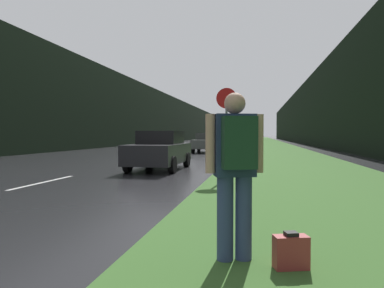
# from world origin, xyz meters

# --- Properties ---
(grass_verge) EXTENTS (6.00, 240.00, 0.02)m
(grass_verge) POSITION_xyz_m (7.59, 40.00, 0.01)
(grass_verge) COLOR #386028
(grass_verge) RESTS_ON ground_plane
(lane_stripe_b) EXTENTS (0.12, 3.00, 0.01)m
(lane_stripe_b) POSITION_xyz_m (0.00, 7.56, 0.00)
(lane_stripe_b) COLOR silver
(lane_stripe_b) RESTS_ON ground_plane
(lane_stripe_c) EXTENTS (0.12, 3.00, 0.01)m
(lane_stripe_c) POSITION_xyz_m (0.00, 14.56, 0.00)
(lane_stripe_c) COLOR silver
(lane_stripe_c) RESTS_ON ground_plane
(lane_stripe_d) EXTENTS (0.12, 3.00, 0.01)m
(lane_stripe_d) POSITION_xyz_m (0.00, 21.56, 0.00)
(lane_stripe_d) COLOR silver
(lane_stripe_d) RESTS_ON ground_plane
(lane_stripe_e) EXTENTS (0.12, 3.00, 0.01)m
(lane_stripe_e) POSITION_xyz_m (0.00, 28.56, 0.00)
(lane_stripe_e) COLOR silver
(lane_stripe_e) RESTS_ON ground_plane
(lane_stripe_f) EXTENTS (0.12, 3.00, 0.01)m
(lane_stripe_f) POSITION_xyz_m (0.00, 35.56, 0.00)
(lane_stripe_f) COLOR silver
(lane_stripe_f) RESTS_ON ground_plane
(treeline_far_side) EXTENTS (2.00, 140.00, 8.51)m
(treeline_far_side) POSITION_xyz_m (-10.59, 50.00, 4.26)
(treeline_far_side) COLOR black
(treeline_far_side) RESTS_ON ground_plane
(treeline_near_side) EXTENTS (2.00, 140.00, 8.78)m
(treeline_near_side) POSITION_xyz_m (13.59, 50.00, 4.39)
(treeline_near_side) COLOR black
(treeline_near_side) RESTS_ON ground_plane
(stop_sign) EXTENTS (0.63, 0.07, 2.82)m
(stop_sign) POSITION_xyz_m (5.16, 9.16, 1.69)
(stop_sign) COLOR slate
(stop_sign) RESTS_ON ground_plane
(hitchhiker_with_backpack) EXTENTS (0.62, 0.52, 1.85)m
(hitchhiker_with_backpack) POSITION_xyz_m (5.86, 2.36, 1.06)
(hitchhiker_with_backpack) COLOR navy
(hitchhiker_with_backpack) RESTS_ON ground_plane
(suitcase) EXTENTS (0.38, 0.25, 0.40)m
(suitcase) POSITION_xyz_m (6.44, 2.24, 0.18)
(suitcase) COLOR #9E3333
(suitcase) RESTS_ON ground_plane
(car_passing_near) EXTENTS (1.88, 4.05, 1.53)m
(car_passing_near) POSITION_xyz_m (2.29, 11.71, 0.76)
(car_passing_near) COLOR black
(car_passing_near) RESTS_ON ground_plane
(car_passing_far) EXTENTS (1.96, 4.17, 1.48)m
(car_passing_far) POSITION_xyz_m (2.29, 24.85, 0.76)
(car_passing_far) COLOR #4C514C
(car_passing_far) RESTS_ON ground_plane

